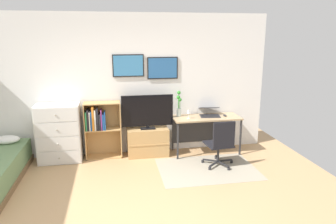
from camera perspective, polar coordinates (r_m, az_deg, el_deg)
ground_plane at (r=4.25m, az=-9.18°, el=-19.02°), size 7.20×7.20×0.00m
wall_back_with_posters at (r=6.08m, az=-10.13°, el=4.79°), size 6.12×0.09×2.70m
area_rug at (r=5.63m, az=7.18°, el=-10.23°), size 1.70×1.20×0.01m
dresser at (r=6.08m, az=-19.22°, el=-3.68°), size 0.78×0.46×1.08m
bookshelf at (r=6.03m, az=-12.36°, el=-2.39°), size 0.67×0.30×1.08m
tv_stand at (r=6.13m, az=-3.70°, el=-5.42°), size 0.79×0.41×0.54m
television at (r=5.93m, az=-3.76°, el=0.02°), size 0.98×0.16×0.66m
desk at (r=6.25m, az=6.78°, el=-1.92°), size 1.30×0.55×0.74m
office_chair at (r=5.59m, az=9.61°, el=-5.51°), size 0.57×0.58×0.86m
laptop at (r=6.24m, az=7.56°, el=-0.01°), size 0.44×0.47×0.17m
computer_mouse at (r=6.24m, az=10.33°, el=-0.60°), size 0.06×0.10×0.03m
bamboo_vase at (r=6.10m, az=2.00°, el=1.24°), size 0.10×0.09×0.51m
wine_glass at (r=5.95m, az=3.76°, el=0.06°), size 0.07×0.07×0.18m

